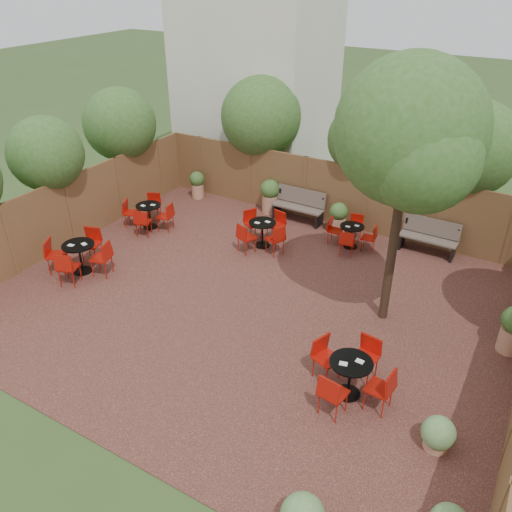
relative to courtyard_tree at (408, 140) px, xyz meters
The scene contains 12 objects.
ground 5.25m from the courtyard_tree, 160.90° to the right, with size 80.00×80.00×0.00m, color #354F23.
courtyard_paving 5.25m from the courtyard_tree, 160.90° to the right, with size 12.00×10.00×0.02m, color #381917.
fence_back 5.91m from the courtyard_tree, 126.61° to the left, with size 12.00×0.08×2.00m, color brown.
fence_left 9.57m from the courtyard_tree, behind, with size 0.08×10.00×2.00m, color brown.
neighbour_building 10.21m from the courtyard_tree, 136.90° to the left, with size 5.00×4.00×8.00m, color silver.
overhang_foliage 4.35m from the courtyard_tree, 146.65° to the left, with size 15.72×10.66×2.74m.
courtyard_tree is the anchor object (origin of this frame).
park_bench_left 6.49m from the courtyard_tree, 137.56° to the left, with size 1.64×0.54×1.01m.
park_bench_right 5.17m from the courtyard_tree, 88.42° to the left, with size 1.58×0.53×0.97m.
bistro_tables 5.72m from the courtyard_tree, behind, with size 9.54×7.05×0.94m.
planters 5.23m from the courtyard_tree, 137.01° to the left, with size 11.01×4.08×1.11m.
low_shrubs 6.27m from the courtyard_tree, 71.10° to the right, with size 2.44×3.15×0.71m.
Camera 1 is at (5.38, -8.92, 7.30)m, focal length 36.60 mm.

